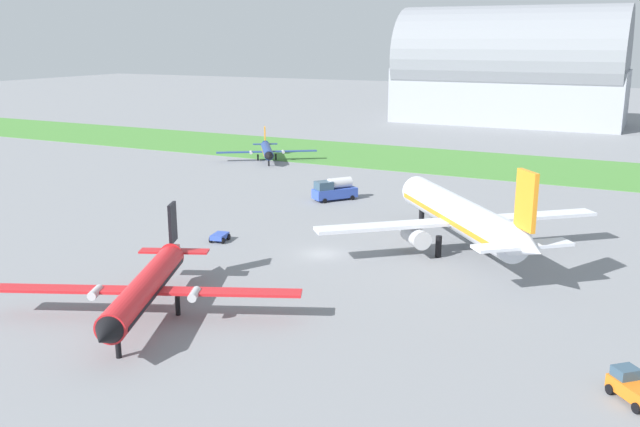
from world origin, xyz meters
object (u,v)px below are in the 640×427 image
(airplane_foreground_turboprop, at_px, (147,286))
(fuel_truck_midfield, at_px, (334,190))
(pushback_tug_by_runway, at_px, (633,387))
(baggage_cart_near_gate, at_px, (220,237))
(airplane_taxiing_turboprop, at_px, (267,150))
(airplane_midfield_jet, at_px, (461,216))

(airplane_foreground_turboprop, xyz_separation_m, fuel_truck_midfield, (-4.52, 46.91, -1.29))
(pushback_tug_by_runway, bearing_deg, fuel_truck_midfield, 1.52)
(baggage_cart_near_gate, height_order, fuel_truck_midfield, fuel_truck_midfield)
(airplane_foreground_turboprop, height_order, pushback_tug_by_runway, airplane_foreground_turboprop)
(airplane_taxiing_turboprop, relative_size, airplane_foreground_turboprop, 0.68)
(airplane_midfield_jet, relative_size, airplane_taxiing_turboprop, 1.61)
(airplane_midfield_jet, xyz_separation_m, airplane_taxiing_turboprop, (-49.20, 41.49, -2.05))
(airplane_foreground_turboprop, bearing_deg, pushback_tug_by_runway, 71.50)
(airplane_midfield_jet, bearing_deg, fuel_truck_midfield, 13.41)
(pushback_tug_by_runway, bearing_deg, airplane_foreground_turboprop, 52.37)
(airplane_midfield_jet, height_order, airplane_taxiing_turboprop, airplane_midfield_jet)
(airplane_taxiing_turboprop, distance_m, airplane_foreground_turboprop, 77.62)
(airplane_foreground_turboprop, height_order, fuel_truck_midfield, airplane_foreground_turboprop)
(airplane_foreground_turboprop, relative_size, baggage_cart_near_gate, 9.29)
(airplane_foreground_turboprop, relative_size, pushback_tug_by_runway, 6.39)
(fuel_truck_midfield, distance_m, pushback_tug_by_runway, 60.77)
(airplane_taxiing_turboprop, bearing_deg, pushback_tug_by_runway, 11.20)
(fuel_truck_midfield, xyz_separation_m, pushback_tug_by_runway, (42.19, -43.73, -0.67))
(fuel_truck_midfield, height_order, pushback_tug_by_runway, fuel_truck_midfield)
(airplane_midfield_jet, xyz_separation_m, fuel_truck_midfield, (-23.30, 16.99, -2.60))
(baggage_cart_near_gate, relative_size, pushback_tug_by_runway, 0.69)
(airplane_midfield_jet, height_order, fuel_truck_midfield, airplane_midfield_jet)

